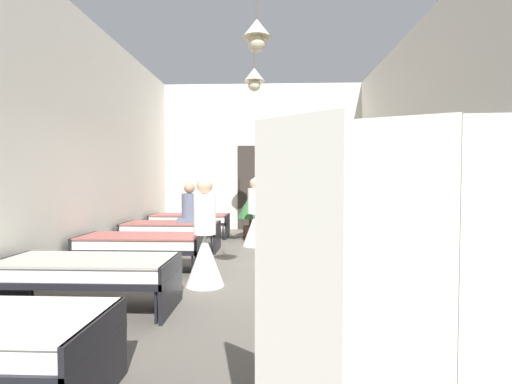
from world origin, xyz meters
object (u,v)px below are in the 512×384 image
object	(u,v)px
bed_left_row_4	(190,220)
patient_seated_secondary	(377,233)
bed_left_row_2	(142,244)
nurse_near_aisle	(278,229)
nurse_far_aisle	(255,222)
bed_left_row_1	(88,271)
nurse_mid_aisle	(205,247)
privacy_screen	(403,330)
bed_right_row_4	(332,220)
patient_seated_primary	(189,207)
bed_right_row_1	(410,274)
potted_plant	(250,210)
bed_left_row_3	(171,229)
bed_right_row_3	(346,230)
bed_right_row_2	(368,245)

from	to	relation	value
bed_left_row_4	patient_seated_secondary	bearing A→B (deg)	-58.67
bed_left_row_2	bed_left_row_4	world-z (taller)	same
nurse_near_aisle	patient_seated_secondary	bearing A→B (deg)	138.73
bed_left_row_2	nurse_far_aisle	size ratio (longest dim) A/B	1.28
bed_left_row_1	nurse_mid_aisle	xyz separation A→B (m)	(1.12, 1.00, 0.09)
privacy_screen	bed_right_row_4	bearing A→B (deg)	105.00
privacy_screen	patient_seated_primary	bearing A→B (deg)	131.88
nurse_far_aisle	patient_seated_secondary	distance (m)	4.31
bed_right_row_1	privacy_screen	bearing A→B (deg)	-110.58
nurse_mid_aisle	potted_plant	size ratio (longest dim) A/B	1.39
patient_seated_primary	nurse_near_aisle	bearing A→B (deg)	-20.54
bed_left_row_3	potted_plant	xyz separation A→B (m)	(1.50, 1.72, 0.26)
privacy_screen	nurse_near_aisle	bearing A→B (deg)	116.39
bed_right_row_3	bed_left_row_4	xyz separation A→B (m)	(-3.50, 1.73, 0.00)
bed_left_row_4	bed_left_row_2	bearing A→B (deg)	-90.00
bed_left_row_1	potted_plant	bearing A→B (deg)	73.85
potted_plant	bed_right_row_1	bearing A→B (deg)	-68.89
patient_seated_secondary	privacy_screen	size ratio (longest dim) A/B	0.47
bed_right_row_1	bed_left_row_2	distance (m)	3.90
potted_plant	bed_right_row_3	bearing A→B (deg)	-40.67
bed_left_row_1	nurse_far_aisle	xyz separation A→B (m)	(1.66, 4.05, 0.09)
bed_right_row_3	potted_plant	xyz separation A→B (m)	(-2.00, 1.72, 0.26)
bed_left_row_1	bed_left_row_3	xyz separation A→B (m)	(0.00, 3.46, 0.00)
bed_right_row_1	bed_right_row_2	xyz separation A→B (m)	(0.00, 1.73, 0.00)
bed_right_row_1	bed_left_row_4	size ratio (longest dim) A/B	1.00
bed_right_row_3	nurse_mid_aisle	xyz separation A→B (m)	(-2.37, -2.45, 0.09)
patient_seated_secondary	potted_plant	world-z (taller)	patient_seated_secondary
bed_right_row_2	nurse_far_aisle	xyz separation A→B (m)	(-1.84, 2.32, 0.09)
patient_seated_secondary	patient_seated_primary	bearing A→B (deg)	128.35
bed_right_row_4	privacy_screen	bearing A→B (deg)	-97.02
bed_right_row_2	nurse_near_aisle	distance (m)	1.79
bed_right_row_3	bed_left_row_4	world-z (taller)	same
bed_left_row_4	potted_plant	bearing A→B (deg)	-0.45
bed_right_row_4	nurse_near_aisle	size ratio (longest dim) A/B	1.28
bed_right_row_1	bed_right_row_3	bearing A→B (deg)	90.00
bed_left_row_4	patient_seated_primary	world-z (taller)	patient_seated_primary
bed_left_row_2	patient_seated_secondary	world-z (taller)	patient_seated_secondary
bed_right_row_3	nurse_mid_aisle	distance (m)	3.41
bed_left_row_1	bed_right_row_3	size ratio (longest dim) A/B	1.00
privacy_screen	potted_plant	bearing A→B (deg)	119.77
bed_left_row_2	bed_left_row_3	world-z (taller)	same
bed_left_row_1	nurse_far_aisle	world-z (taller)	nurse_far_aisle
bed_left_row_1	bed_right_row_3	world-z (taller)	same
bed_left_row_3	bed_left_row_2	bearing A→B (deg)	-90.00
bed_left_row_1	nurse_far_aisle	distance (m)	4.38
bed_left_row_2	nurse_mid_aisle	size ratio (longest dim) A/B	1.28
patient_seated_primary	bed_right_row_4	bearing A→B (deg)	27.44
patient_seated_primary	potted_plant	distance (m)	1.99
nurse_near_aisle	nurse_mid_aisle	xyz separation A→B (m)	(-1.01, -1.88, 0.00)
bed_left_row_1	bed_right_row_4	distance (m)	6.25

